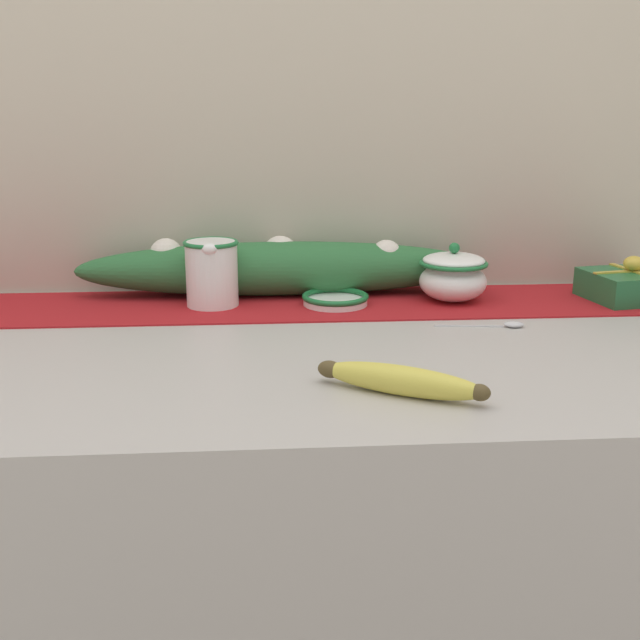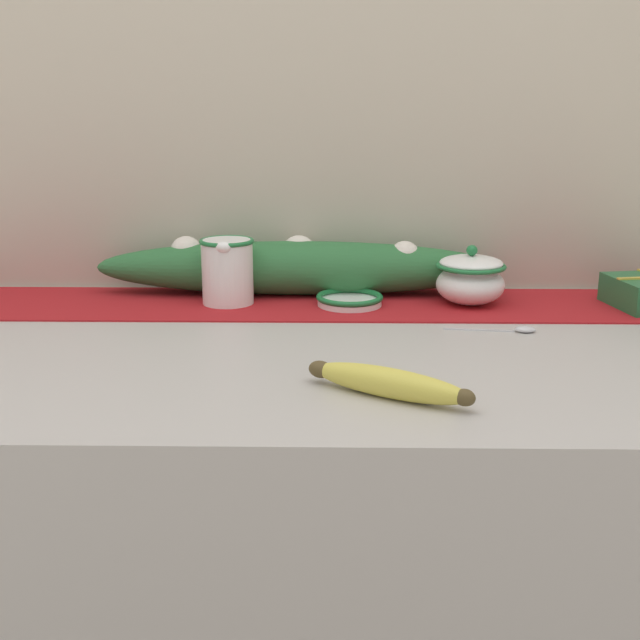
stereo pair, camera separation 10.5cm
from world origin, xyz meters
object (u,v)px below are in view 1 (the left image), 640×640
object	(u,v)px
spoon	(507,324)
gift_box	(632,285)
small_dish	(335,299)
sugar_bowl	(453,276)
banana	(400,380)
cream_pitcher	(212,271)

from	to	relation	value
spoon	gift_box	world-z (taller)	gift_box
small_dish	gift_box	xyz separation A→B (m)	(0.55, -0.00, 0.02)
sugar_bowl	banana	xyz separation A→B (m)	(-0.18, -0.47, -0.03)
cream_pitcher	gift_box	size ratio (longest dim) A/B	0.67
small_dish	banana	xyz separation A→B (m)	(0.04, -0.46, 0.01)
cream_pitcher	gift_box	distance (m)	0.77
banana	gift_box	xyz separation A→B (m)	(0.51, 0.46, 0.01)
sugar_bowl	spoon	size ratio (longest dim) A/B	0.85
spoon	gift_box	distance (m)	0.33
gift_box	spoon	bearing A→B (deg)	-150.66
cream_pitcher	spoon	world-z (taller)	cream_pitcher
cream_pitcher	banana	xyz separation A→B (m)	(0.26, -0.47, -0.05)
gift_box	sugar_bowl	bearing A→B (deg)	177.85
banana	spoon	bearing A→B (deg)	52.41
sugar_bowl	spoon	xyz separation A→B (m)	(0.05, -0.17, -0.05)
cream_pitcher	spoon	xyz separation A→B (m)	(0.49, -0.17, -0.06)
small_dish	banana	size ratio (longest dim) A/B	0.57
sugar_bowl	gift_box	distance (m)	0.34
banana	spoon	size ratio (longest dim) A/B	1.43
small_dish	spoon	xyz separation A→B (m)	(0.27, -0.16, -0.01)
cream_pitcher	small_dish	world-z (taller)	cream_pitcher
sugar_bowl	small_dish	distance (m)	0.22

